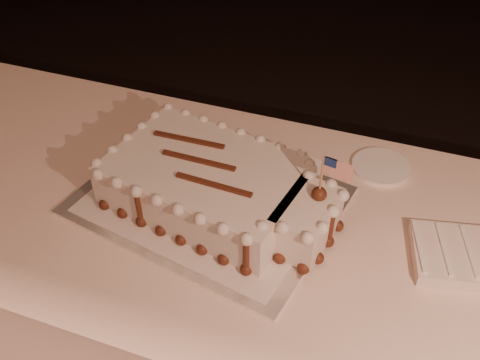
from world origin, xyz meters
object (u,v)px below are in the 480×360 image
(banquet_table, at_px, (308,330))
(side_plate, at_px, (381,167))
(cake_board, at_px, (208,200))
(napkin_stack, at_px, (467,256))
(sheet_cake, at_px, (219,186))

(banquet_table, height_order, side_plate, side_plate)
(banquet_table, distance_m, cake_board, 0.47)
(cake_board, bearing_deg, banquet_table, 7.44)
(cake_board, distance_m, napkin_stack, 0.58)
(banquet_table, relative_size, napkin_stack, 9.48)
(side_plate, bearing_deg, banquet_table, -107.31)
(napkin_stack, bearing_deg, sheet_cake, -178.02)
(sheet_cake, xyz_separation_m, side_plate, (0.34, 0.27, -0.06))
(banquet_table, relative_size, cake_board, 4.12)
(banquet_table, bearing_deg, sheet_cake, 177.64)
(cake_board, xyz_separation_m, napkin_stack, (0.58, 0.01, 0.01))
(banquet_table, distance_m, sheet_cake, 0.50)
(banquet_table, height_order, sheet_cake, sheet_cake)
(cake_board, bearing_deg, side_plate, 45.95)
(sheet_cake, bearing_deg, napkin_stack, 1.98)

